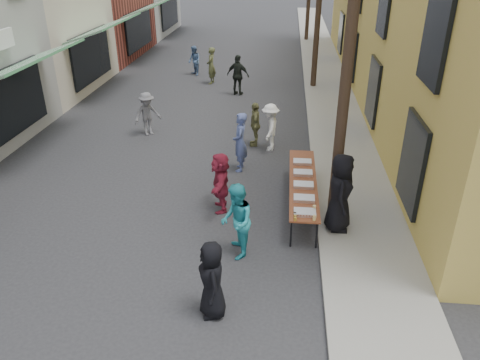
% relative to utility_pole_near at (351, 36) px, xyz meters
% --- Properties ---
extents(ground, '(120.00, 120.00, 0.00)m').
position_rel_utility_pole_near_xyz_m(ground, '(-4.30, -3.00, -4.50)').
color(ground, '#28282B').
rests_on(ground, ground).
extents(sidewalk, '(2.20, 60.00, 0.10)m').
position_rel_utility_pole_near_xyz_m(sidewalk, '(0.70, 12.00, -4.45)').
color(sidewalk, gray).
rests_on(sidewalk, ground).
extents(utility_pole_near, '(0.26, 0.26, 9.00)m').
position_rel_utility_pole_near_xyz_m(utility_pole_near, '(0.00, 0.00, 0.00)').
color(utility_pole_near, '#2D2116').
rests_on(utility_pole_near, ground).
extents(serving_table, '(0.70, 4.00, 0.75)m').
position_rel_utility_pole_near_xyz_m(serving_table, '(-0.76, 0.48, -3.79)').
color(serving_table, '#622A17').
rests_on(serving_table, ground).
extents(catering_tray_sausage, '(0.50, 0.33, 0.08)m').
position_rel_utility_pole_near_xyz_m(catering_tray_sausage, '(-0.76, -1.17, -3.71)').
color(catering_tray_sausage, maroon).
rests_on(catering_tray_sausage, serving_table).
extents(catering_tray_foil_b, '(0.50, 0.33, 0.08)m').
position_rel_utility_pole_near_xyz_m(catering_tray_foil_b, '(-0.76, -0.52, -3.71)').
color(catering_tray_foil_b, '#B2B2B7').
rests_on(catering_tray_foil_b, serving_table).
extents(catering_tray_buns, '(0.50, 0.33, 0.08)m').
position_rel_utility_pole_near_xyz_m(catering_tray_buns, '(-0.76, 0.18, -3.71)').
color(catering_tray_buns, tan).
rests_on(catering_tray_buns, serving_table).
extents(catering_tray_foil_d, '(0.50, 0.33, 0.08)m').
position_rel_utility_pole_near_xyz_m(catering_tray_foil_d, '(-0.76, 0.88, -3.71)').
color(catering_tray_foil_d, '#B2B2B7').
rests_on(catering_tray_foil_d, serving_table).
extents(catering_tray_buns_end, '(0.50, 0.33, 0.08)m').
position_rel_utility_pole_near_xyz_m(catering_tray_buns_end, '(-0.76, 1.58, -3.71)').
color(catering_tray_buns_end, tan).
rests_on(catering_tray_buns_end, serving_table).
extents(condiment_jar_a, '(0.07, 0.07, 0.08)m').
position_rel_utility_pole_near_xyz_m(condiment_jar_a, '(-0.98, -1.47, -3.71)').
color(condiment_jar_a, '#A57F26').
rests_on(condiment_jar_a, serving_table).
extents(condiment_jar_b, '(0.07, 0.07, 0.08)m').
position_rel_utility_pole_near_xyz_m(condiment_jar_b, '(-0.98, -1.37, -3.71)').
color(condiment_jar_b, '#A57F26').
rests_on(condiment_jar_b, serving_table).
extents(condiment_jar_c, '(0.07, 0.07, 0.08)m').
position_rel_utility_pole_near_xyz_m(condiment_jar_c, '(-0.98, -1.27, -3.71)').
color(condiment_jar_c, '#A57F26').
rests_on(condiment_jar_c, serving_table).
extents(cup_stack, '(0.08, 0.08, 0.12)m').
position_rel_utility_pole_near_xyz_m(cup_stack, '(-0.56, -1.42, -3.69)').
color(cup_stack, tan).
rests_on(cup_stack, serving_table).
extents(guest_front_a, '(0.72, 0.89, 1.57)m').
position_rel_utility_pole_near_xyz_m(guest_front_a, '(-2.51, -3.71, -3.72)').
color(guest_front_a, black).
rests_on(guest_front_a, ground).
extents(guest_front_b, '(0.47, 0.68, 1.82)m').
position_rel_utility_pole_near_xyz_m(guest_front_b, '(-2.61, 2.56, -3.59)').
color(guest_front_b, '#4B5891').
rests_on(guest_front_b, ground).
extents(guest_front_c, '(0.81, 0.95, 1.74)m').
position_rel_utility_pole_near_xyz_m(guest_front_c, '(-2.25, -1.83, -3.63)').
color(guest_front_c, teal).
rests_on(guest_front_c, ground).
extents(guest_front_d, '(0.67, 1.07, 1.59)m').
position_rel_utility_pole_near_xyz_m(guest_front_d, '(-1.77, 4.21, -3.70)').
color(guest_front_d, white).
rests_on(guest_front_d, ground).
extents(guest_front_e, '(0.42, 0.91, 1.52)m').
position_rel_utility_pole_near_xyz_m(guest_front_e, '(-2.29, 4.56, -3.74)').
color(guest_front_e, olive).
rests_on(guest_front_e, ground).
extents(guest_queue_back, '(0.68, 1.53, 1.59)m').
position_rel_utility_pole_near_xyz_m(guest_queue_back, '(-2.87, 0.13, -3.70)').
color(guest_queue_back, maroon).
rests_on(guest_queue_back, ground).
extents(server, '(0.66, 0.97, 1.93)m').
position_rel_utility_pole_near_xyz_m(server, '(0.05, -0.65, -3.44)').
color(server, black).
rests_on(server, sidewalk).
extents(passerby_left, '(1.14, 1.11, 1.56)m').
position_rel_utility_pole_near_xyz_m(passerby_left, '(-6.21, 5.19, -3.72)').
color(passerby_left, slate).
rests_on(passerby_left, ground).
extents(passerby_mid, '(1.14, 0.75, 1.81)m').
position_rel_utility_pole_near_xyz_m(passerby_mid, '(-3.47, 10.45, -3.60)').
color(passerby_mid, black).
rests_on(passerby_mid, ground).
extents(passerby_right, '(0.48, 0.68, 1.76)m').
position_rel_utility_pole_near_xyz_m(passerby_right, '(-4.98, 12.24, -3.62)').
color(passerby_right, '#525832').
rests_on(passerby_right, ground).
extents(passerby_far, '(0.88, 0.92, 1.50)m').
position_rel_utility_pole_near_xyz_m(passerby_far, '(-6.10, 13.77, -3.75)').
color(passerby_far, '#52719F').
rests_on(passerby_far, ground).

